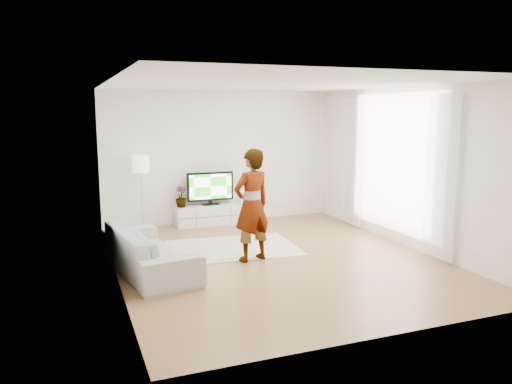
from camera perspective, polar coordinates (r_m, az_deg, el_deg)
name	(u,v)px	position (r m, az deg, el deg)	size (l,w,h in m)	color
floor	(275,259)	(8.20, 2.24, -7.67)	(6.00, 6.00, 0.00)	#A6734B
ceiling	(277,84)	(7.84, 2.37, 12.28)	(6.00, 6.00, 0.00)	white
wall_left	(113,182)	(7.29, -16.07, 1.10)	(0.02, 6.00, 2.80)	white
wall_right	(406,167)	(9.17, 16.82, 2.72)	(0.02, 6.00, 2.80)	white
wall_back	(221,157)	(10.70, -4.08, 4.01)	(5.00, 0.02, 2.80)	white
wall_front	(391,209)	(5.31, 15.20, -1.87)	(5.00, 0.02, 2.80)	white
window	(395,163)	(9.39, 15.62, 3.23)	(0.01, 2.60, 2.50)	white
curtain_near	(442,178)	(8.35, 20.44, 1.55)	(0.04, 0.70, 2.60)	white
curtain_far	(353,162)	(10.43, 10.99, 3.44)	(0.04, 0.70, 2.60)	white
media_console	(211,215)	(10.58, -5.16, -2.60)	(1.49, 0.42, 0.42)	silver
television	(210,187)	(10.50, -5.25, 0.56)	(0.99, 0.20, 0.69)	black
game_console	(240,198)	(10.71, -1.83, -0.72)	(0.08, 0.16, 0.20)	white
potted_plant	(181,197)	(10.35, -8.56, -0.55)	(0.24, 0.24, 0.43)	#3F7238
rug	(232,248)	(8.82, -2.74, -6.38)	(2.22, 1.60, 0.01)	beige
player	(252,205)	(7.89, -0.48, -1.52)	(0.66, 0.43, 1.80)	#334772
sofa	(149,250)	(7.69, -12.15, -6.47)	(2.25, 0.88, 0.66)	#B2B2AD
floor_lamp	(141,167)	(10.05, -13.01, 2.77)	(0.34, 0.34, 1.52)	silver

